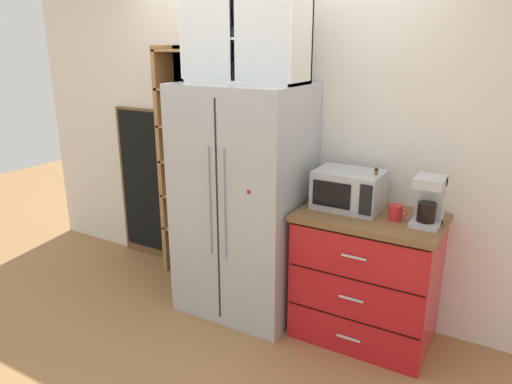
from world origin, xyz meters
TOP-DOWN VIEW (x-y plane):
  - ground_plane at (0.00, 0.00)m, footprint 10.66×10.66m
  - wall_back_cream at (0.00, 0.40)m, footprint 4.97×0.10m
  - refrigerator at (0.00, 0.00)m, footprint 0.90×0.72m
  - pantry_shelf_column at (-0.72, 0.29)m, footprint 0.49×0.27m
  - counter_cabinet at (0.94, 0.06)m, footprint 0.93×0.61m
  - microwave at (0.76, 0.11)m, footprint 0.44×0.33m
  - coffee_maker at (1.29, 0.07)m, footprint 0.17×0.20m
  - mug_red at (1.10, 0.04)m, footprint 0.12×0.08m
  - bottle_amber at (0.94, 0.11)m, footprint 0.06×0.06m
  - upper_cabinet at (-0.00, 0.05)m, footprint 0.86×0.32m
  - chalkboard_menu at (-1.28, 0.33)m, footprint 0.60×0.04m

SIDE VIEW (x-z plane):
  - ground_plane at x=0.00m, z-range 0.00..0.00m
  - counter_cabinet at x=0.94m, z-range 0.00..0.91m
  - chalkboard_menu at x=-1.28m, z-range 0.00..1.42m
  - refrigerator at x=0.00m, z-range 0.00..1.72m
  - mug_red at x=1.10m, z-range 0.91..1.01m
  - pantry_shelf_column at x=-0.72m, z-range 0.01..1.98m
  - microwave at x=0.76m, z-range 0.91..1.17m
  - bottle_amber at x=0.94m, z-range 0.89..1.20m
  - coffee_maker at x=1.29m, z-range 0.91..1.22m
  - wall_back_cream at x=0.00m, z-range 0.00..2.55m
  - upper_cabinet at x=0.00m, z-range 1.72..2.30m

